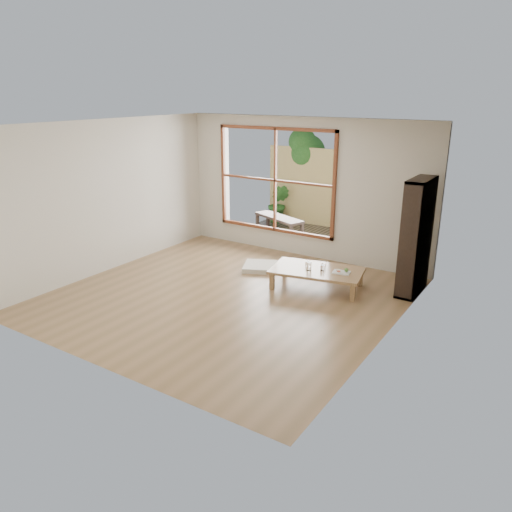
{
  "coord_description": "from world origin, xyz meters",
  "views": [
    {
      "loc": [
        4.25,
        -5.79,
        3.06
      ],
      "look_at": [
        0.19,
        0.51,
        0.55
      ],
      "focal_mm": 35.0,
      "sensor_mm": 36.0,
      "label": 1
    }
  ],
  "objects_px": {
    "low_table": "(317,271)",
    "bookshelf": "(416,237)",
    "garden_bench": "(279,219)",
    "food_tray": "(342,272)"
  },
  "relations": [
    {
      "from": "food_tray",
      "to": "garden_bench",
      "type": "xyz_separation_m",
      "value": [
        -2.45,
        2.21,
        0.04
      ]
    },
    {
      "from": "bookshelf",
      "to": "garden_bench",
      "type": "distance_m",
      "value": 3.79
    },
    {
      "from": "garden_bench",
      "to": "low_table",
      "type": "bearing_deg",
      "value": -26.07
    },
    {
      "from": "low_table",
      "to": "garden_bench",
      "type": "relative_size",
      "value": 1.18
    },
    {
      "from": "bookshelf",
      "to": "food_tray",
      "type": "relative_size",
      "value": 6.11
    },
    {
      "from": "bookshelf",
      "to": "garden_bench",
      "type": "relative_size",
      "value": 1.35
    },
    {
      "from": "low_table",
      "to": "bookshelf",
      "type": "distance_m",
      "value": 1.62
    },
    {
      "from": "food_tray",
      "to": "garden_bench",
      "type": "distance_m",
      "value": 3.3
    },
    {
      "from": "bookshelf",
      "to": "garden_bench",
      "type": "height_order",
      "value": "bookshelf"
    },
    {
      "from": "food_tray",
      "to": "bookshelf",
      "type": "bearing_deg",
      "value": 22.08
    }
  ]
}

